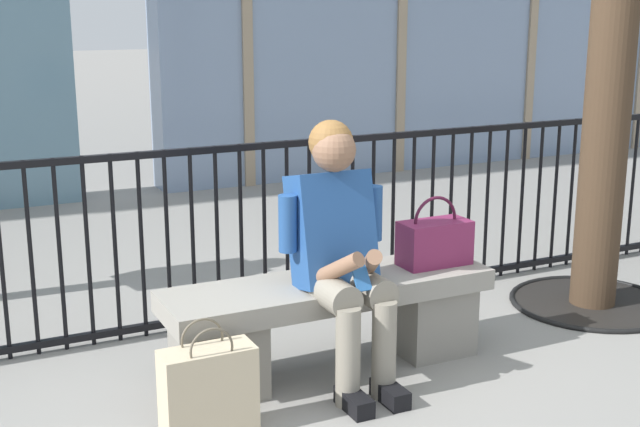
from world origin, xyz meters
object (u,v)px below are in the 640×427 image
object	(u,v)px
seated_person_with_phone	(340,246)
shopping_bag	(208,391)
stone_bench	(329,315)
handbag_on_bench	(435,241)

from	to	relation	value
seated_person_with_phone	shopping_bag	world-z (taller)	seated_person_with_phone
seated_person_with_phone	shopping_bag	size ratio (longest dim) A/B	2.50
shopping_bag	stone_bench	bearing A→B (deg)	26.52
handbag_on_bench	seated_person_with_phone	bearing A→B (deg)	-168.61
handbag_on_bench	shopping_bag	world-z (taller)	handbag_on_bench
seated_person_with_phone	handbag_on_bench	distance (m)	0.61
stone_bench	shopping_bag	world-z (taller)	shopping_bag
stone_bench	handbag_on_bench	xyz separation A→B (m)	(0.58, -0.01, 0.30)
stone_bench	handbag_on_bench	world-z (taller)	handbag_on_bench
handbag_on_bench	shopping_bag	distance (m)	1.41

